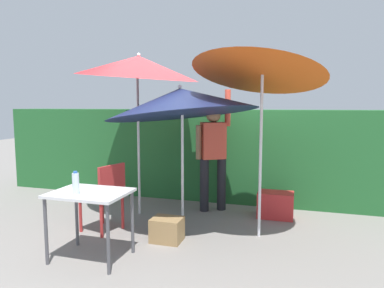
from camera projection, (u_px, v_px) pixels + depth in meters
The scene contains 11 objects.
ground_plane at pixel (186, 227), 4.70m from camera, with size 24.00×24.00×0.00m, color gray.
hedge_row at pixel (213, 154), 6.13m from camera, with size 8.00×0.70×1.56m, color #23602D.
umbrella_rainbow at pixel (138, 67), 5.04m from camera, with size 1.82×1.81×2.47m.
umbrella_orange at pixel (181, 102), 4.59m from camera, with size 2.06×2.04×2.04m.
umbrella_yellow at pixel (260, 63), 4.16m from camera, with size 1.67×1.63×2.56m.
person_vendor at pixel (213, 151), 5.35m from camera, with size 0.52×0.37×1.88m.
chair_plastic at pixel (105, 193), 4.49m from camera, with size 0.54×0.54×0.89m.
cooler_box at pixel (275, 205), 5.09m from camera, with size 0.51×0.34×0.38m, color red.
crate_cardboard at pixel (167, 230), 4.20m from camera, with size 0.36×0.29×0.29m, color #9E7A4C.
folding_table at pixel (90, 200), 3.67m from camera, with size 0.80×0.60×0.73m.
bottle_water at pixel (76, 183), 3.54m from camera, with size 0.07×0.07×0.24m.
Camera 1 is at (1.40, -4.32, 1.65)m, focal length 32.47 mm.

